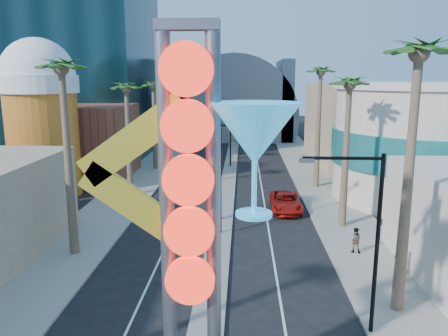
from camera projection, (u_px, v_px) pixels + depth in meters
The scene contains 21 objects.
sidewalk_west at pixel (138, 183), 46.17m from camera, with size 5.00×100.00×0.15m, color gray.
sidewalk_east at pixel (319, 184), 45.35m from camera, with size 5.00×100.00×0.15m, color gray.
median at pixel (229, 177), 48.69m from camera, with size 1.60×84.00×0.15m, color gray.
brick_filler_west at pixel (85, 141), 48.58m from camera, with size 10.00×10.00×8.00m, color brown.
filler_east at pixel (354, 124), 56.78m from camera, with size 10.00×20.00×10.00m, color tan.
beer_mug at pixel (41, 112), 40.02m from camera, with size 7.00×7.00×14.50m.
turquoise_building at pixel (427, 143), 39.04m from camera, with size 16.60×16.60×10.60m.
canopy at pixel (235, 114), 81.08m from camera, with size 22.00×16.00×22.00m.
neon_sign at pixel (217, 204), 12.91m from camera, with size 6.53×2.60×12.55m.
streetlight_0 at pixel (228, 168), 30.08m from camera, with size 3.79×0.25×8.00m.
streetlight_1 at pixel (226, 128), 53.60m from camera, with size 3.79×0.25×8.00m.
streetlight_2 at pixel (367, 229), 18.09m from camera, with size 3.45×0.25×8.00m.
palm_1 at pixel (62, 80), 25.37m from camera, with size 2.40×2.40×12.70m.
palm_2 at pixel (126, 94), 39.34m from camera, with size 2.40×2.40×11.20m.
palm_3 at pixel (153, 91), 51.08m from camera, with size 2.40×2.40×11.20m.
palm_5 at pixel (418, 71), 18.64m from camera, with size 2.40×2.40×13.20m.
palm_6 at pixel (349, 93), 30.65m from camera, with size 2.40×2.40×11.70m.
palm_7 at pixel (320, 79), 42.20m from camera, with size 2.40×2.40×12.70m.
red_pickup at pixel (286, 202), 36.53m from camera, with size 2.50×5.42×1.51m, color #B6130E.
pedestrian_a at pixel (400, 262), 24.05m from camera, with size 0.64×0.42×1.76m, color gray.
pedestrian_b at pixel (355, 240), 27.43m from camera, with size 0.79×0.62×1.63m, color gray.
Camera 1 is at (1.56, -9.44, 10.98)m, focal length 35.00 mm.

